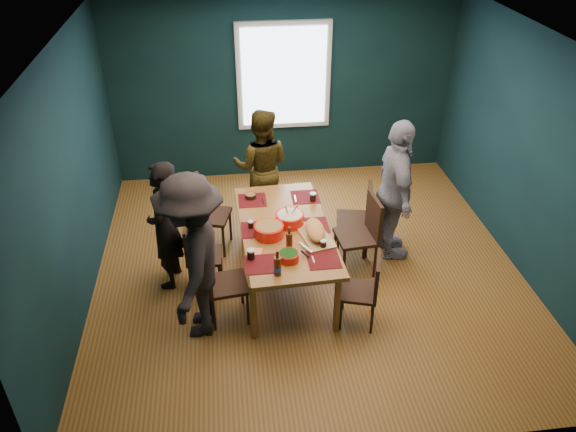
# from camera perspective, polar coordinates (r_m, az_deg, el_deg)

# --- Properties ---
(room) EXTENTS (5.01, 5.01, 2.71)m
(room) POSITION_cam_1_polar(r_m,az_deg,el_deg) (6.30, 1.91, 6.09)
(room) COLOR olive
(room) RESTS_ON ground
(dining_table) EXTENTS (1.05, 1.97, 0.74)m
(dining_table) POSITION_cam_1_polar(r_m,az_deg,el_deg) (6.23, -0.29, -1.73)
(dining_table) COLOR #A57531
(dining_table) RESTS_ON floor
(chair_left_far) EXTENTS (0.53, 0.53, 0.96)m
(chair_left_far) POSITION_cam_1_polar(r_m,az_deg,el_deg) (6.93, -8.60, 0.72)
(chair_left_far) COLOR black
(chair_left_far) RESTS_ON floor
(chair_left_mid) EXTENTS (0.40, 0.40, 0.85)m
(chair_left_mid) POSITION_cam_1_polar(r_m,az_deg,el_deg) (6.34, -9.27, -3.45)
(chair_left_mid) COLOR black
(chair_left_mid) RESTS_ON floor
(chair_left_near) EXTENTS (0.46, 0.46, 0.91)m
(chair_left_near) POSITION_cam_1_polar(r_m,az_deg,el_deg) (5.84, -7.10, -6.34)
(chair_left_near) COLOR black
(chair_left_near) RESTS_ON floor
(chair_right_far) EXTENTS (0.48, 0.48, 0.90)m
(chair_right_far) POSITION_cam_1_polar(r_m,az_deg,el_deg) (6.88, 7.41, 0.21)
(chair_right_far) COLOR black
(chair_right_far) RESTS_ON floor
(chair_right_mid) EXTENTS (0.48, 0.48, 0.97)m
(chair_right_mid) POSITION_cam_1_polar(r_m,az_deg,el_deg) (6.52, 7.74, -1.35)
(chair_right_mid) COLOR black
(chair_right_mid) RESTS_ON floor
(chair_right_near) EXTENTS (0.47, 0.47, 0.83)m
(chair_right_near) POSITION_cam_1_polar(r_m,az_deg,el_deg) (5.83, 8.02, -7.08)
(chair_right_near) COLOR black
(chair_right_near) RESTS_ON floor
(person_far_left) EXTENTS (0.44, 0.60, 1.53)m
(person_far_left) POSITION_cam_1_polar(r_m,az_deg,el_deg) (6.31, -12.41, -0.97)
(person_far_left) COLOR black
(person_far_left) RESTS_ON floor
(person_back) EXTENTS (0.86, 0.73, 1.57)m
(person_back) POSITION_cam_1_polar(r_m,az_deg,el_deg) (7.34, -2.71, 5.03)
(person_back) COLOR black
(person_back) RESTS_ON floor
(person_right) EXTENTS (0.46, 1.05, 1.77)m
(person_right) POSITION_cam_1_polar(r_m,az_deg,el_deg) (6.69, 10.86, 2.46)
(person_right) COLOR white
(person_right) RESTS_ON floor
(person_near_left) EXTENTS (0.82, 1.24, 1.80)m
(person_near_left) POSITION_cam_1_polar(r_m,az_deg,el_deg) (5.54, -9.60, -4.25)
(person_near_left) COLOR black
(person_near_left) RESTS_ON floor
(bowl_salad) EXTENTS (0.32, 0.32, 0.13)m
(bowl_salad) POSITION_cam_1_polar(r_m,az_deg,el_deg) (6.03, -1.96, -1.45)
(bowl_salad) COLOR red
(bowl_salad) RESTS_ON dining_table
(bowl_dumpling) EXTENTS (0.32, 0.32, 0.29)m
(bowl_dumpling) POSITION_cam_1_polar(r_m,az_deg,el_deg) (6.21, 0.19, -0.27)
(bowl_dumpling) COLOR red
(bowl_dumpling) RESTS_ON dining_table
(bowl_herbs) EXTENTS (0.22, 0.22, 0.09)m
(bowl_herbs) POSITION_cam_1_polar(r_m,az_deg,el_deg) (5.68, 0.07, -4.09)
(bowl_herbs) COLOR red
(bowl_herbs) RESTS_ON dining_table
(cutting_board) EXTENTS (0.40, 0.70, 0.15)m
(cutting_board) POSITION_cam_1_polar(r_m,az_deg,el_deg) (6.01, 2.76, -1.57)
(cutting_board) COLOR tan
(cutting_board) RESTS_ON dining_table
(small_bowl) EXTENTS (0.13, 0.13, 0.06)m
(small_bowl) POSITION_cam_1_polar(r_m,az_deg,el_deg) (6.73, -3.82, 2.05)
(small_bowl) COLOR black
(small_bowl) RESTS_ON dining_table
(beer_bottle_a) EXTENTS (0.08, 0.08, 0.29)m
(beer_bottle_a) POSITION_cam_1_polar(r_m,az_deg,el_deg) (5.46, -1.07, -5.11)
(beer_bottle_a) COLOR #4C230D
(beer_bottle_a) RESTS_ON dining_table
(beer_bottle_b) EXTENTS (0.07, 0.07, 0.27)m
(beer_bottle_b) POSITION_cam_1_polar(r_m,az_deg,el_deg) (5.81, 0.13, -2.49)
(beer_bottle_b) COLOR #4C230D
(beer_bottle_b) RESTS_ON dining_table
(cola_glass_a) EXTENTS (0.08, 0.08, 0.11)m
(cola_glass_a) POSITION_cam_1_polar(r_m,az_deg,el_deg) (5.70, -3.79, -3.87)
(cola_glass_a) COLOR black
(cola_glass_a) RESTS_ON dining_table
(cola_glass_b) EXTENTS (0.07, 0.07, 0.10)m
(cola_glass_b) POSITION_cam_1_polar(r_m,az_deg,el_deg) (5.86, 3.61, -2.84)
(cola_glass_b) COLOR black
(cola_glass_b) RESTS_ON dining_table
(cola_glass_c) EXTENTS (0.08, 0.08, 0.11)m
(cola_glass_c) POSITION_cam_1_polar(r_m,az_deg,el_deg) (6.66, 2.55, 1.99)
(cola_glass_c) COLOR black
(cola_glass_c) RESTS_ON dining_table
(cola_glass_d) EXTENTS (0.06, 0.06, 0.09)m
(cola_glass_d) POSITION_cam_1_polar(r_m,az_deg,el_deg) (6.17, -3.81, -0.84)
(cola_glass_d) COLOR black
(cola_glass_d) RESTS_ON dining_table
(napkin_a) EXTENTS (0.17, 0.17, 0.00)m
(napkin_a) POSITION_cam_1_polar(r_m,az_deg,el_deg) (6.28, 2.69, -0.65)
(napkin_a) COLOR #FF8D6B
(napkin_a) RESTS_ON dining_table
(napkin_b) EXTENTS (0.17, 0.17, 0.00)m
(napkin_b) POSITION_cam_1_polar(r_m,az_deg,el_deg) (5.83, -3.37, -3.64)
(napkin_b) COLOR #FF8D6B
(napkin_b) RESTS_ON dining_table
(napkin_c) EXTENTS (0.16, 0.16, 0.00)m
(napkin_c) POSITION_cam_1_polar(r_m,az_deg,el_deg) (5.67, 3.69, -4.83)
(napkin_c) COLOR #FF8D6B
(napkin_c) RESTS_ON dining_table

